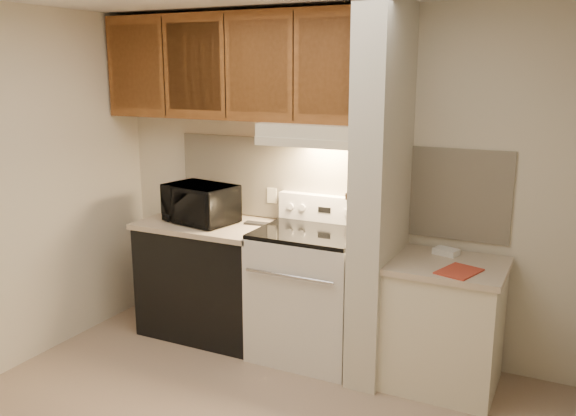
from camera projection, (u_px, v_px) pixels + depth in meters
The scene contains 46 objects.
wall_back at pixel (330, 181), 4.55m from camera, with size 3.60×0.02×2.50m, color beige.
backsplash at pixel (329, 183), 4.55m from camera, with size 2.60×0.02×0.63m, color #F2E4C6.
range_body at pixel (310, 296), 4.43m from camera, with size 0.76×0.65×0.92m, color silver.
oven_window at pixel (291, 305), 4.14m from camera, with size 0.50×0.01×0.30m, color black.
oven_handle at pixel (289, 276), 4.06m from camera, with size 0.02×0.02×0.65m, color silver.
cooktop at pixel (311, 233), 4.32m from camera, with size 0.74×0.64×0.03m, color black.
range_backguard at pixel (327, 209), 4.55m from camera, with size 0.76×0.08×0.20m, color silver.
range_display at pixel (324, 210), 4.51m from camera, with size 0.10×0.01×0.04m, color black.
range_knob_left_outer at pixel (290, 206), 4.63m from camera, with size 0.05×0.05×0.02m, color silver.
range_knob_left_inner at pixel (302, 208), 4.58m from camera, with size 0.05×0.05×0.02m, color silver.
range_knob_right_inner at pixel (347, 212), 4.43m from camera, with size 0.05×0.05×0.02m, color silver.
range_knob_right_outer at pixel (360, 214), 4.39m from camera, with size 0.05×0.05×0.02m, color silver.
dishwasher_front at pixel (210, 280), 4.82m from camera, with size 1.00×0.63×0.87m, color black.
left_countertop at pixel (208, 225), 4.72m from camera, with size 1.04×0.67×0.04m, color #C4B196.
spoon_rest at pixel (260, 224), 4.64m from camera, with size 0.24×0.08×0.02m, color black.
teal_jar at pixel (218, 215), 4.74m from camera, with size 0.09×0.09×0.10m, color #285C4F.
outlet at pixel (272, 196), 4.77m from camera, with size 0.08×0.01×0.12m, color beige.
microwave at pixel (200, 203), 4.69m from camera, with size 0.53×0.36×0.29m, color black.
partition_pillar at pixel (381, 196), 4.03m from camera, with size 0.22×0.70×2.50m, color beige.
pillar_trim at pixel (365, 187), 4.07m from camera, with size 0.01×0.70×0.04m, color brown.
knife_strip at pixel (361, 185), 4.02m from camera, with size 0.02×0.42×0.04m, color black.
knife_blade_a at pixel (351, 204), 3.92m from camera, with size 0.01×0.04×0.16m, color silver.
knife_handle_a at pixel (351, 182), 3.86m from camera, with size 0.02×0.02×0.10m, color black.
knife_blade_b at pixel (354, 204), 3.97m from camera, with size 0.01×0.04×0.18m, color silver.
knife_handle_b at pixel (355, 180), 3.94m from camera, with size 0.02×0.02×0.10m, color black.
knife_blade_c at pixel (360, 203), 4.06m from camera, with size 0.01×0.04×0.20m, color silver.
knife_handle_c at pixel (359, 178), 4.00m from camera, with size 0.02×0.02×0.10m, color black.
knife_blade_d at pixel (363, 198), 4.11m from camera, with size 0.01×0.04×0.16m, color silver.
knife_handle_d at pixel (365, 175), 4.10m from camera, with size 0.02×0.02×0.10m, color black.
knife_blade_e at pixel (367, 197), 4.19m from camera, with size 0.01×0.04×0.18m, color silver.
knife_handle_e at pixel (367, 174), 4.14m from camera, with size 0.02×0.02×0.10m, color black.
oven_mitt at pixel (370, 194), 4.24m from camera, with size 0.03×0.11×0.26m, color gray.
right_cab_base at pixel (444, 327), 4.02m from camera, with size 0.70×0.60×0.81m, color beige.
right_countertop at pixel (448, 266), 3.92m from camera, with size 0.74×0.64×0.04m, color #C4B196.
red_folder at pixel (459, 271), 3.74m from camera, with size 0.20×0.28×0.01m, color #B13825.
white_box at pixel (446, 252), 4.09m from camera, with size 0.16×0.10×0.04m, color white.
range_hood at pixel (319, 134), 4.28m from camera, with size 0.78×0.44×0.15m, color beige.
hood_lip at pixel (306, 143), 4.10m from camera, with size 0.78×0.04×0.06m, color beige.
upper_cabinets at pixel (237, 67), 4.51m from camera, with size 2.18×0.33×0.77m, color brown.
cab_door_a at pixel (136, 67), 4.73m from camera, with size 0.46×0.01×0.63m, color brown.
cab_gap_a at pixel (164, 67), 4.61m from camera, with size 0.01×0.01×0.73m, color black.
cab_door_b at pixel (194, 67), 4.49m from camera, with size 0.46×0.01×0.63m, color brown.
cab_gap_b at pixel (225, 67), 4.37m from camera, with size 0.01×0.01×0.73m, color black.
cab_door_c at pixel (258, 67), 4.26m from camera, with size 0.46×0.01×0.63m, color brown.
cab_gap_c at pixel (293, 67), 4.14m from camera, with size 0.01×0.01×0.73m, color black.
cab_door_d at pixel (330, 67), 4.02m from camera, with size 0.46×0.01×0.63m, color brown.
Camera 1 is at (1.70, -2.66, 2.07)m, focal length 38.00 mm.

